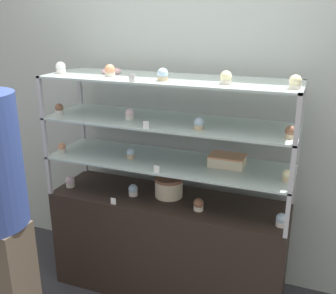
{
  "coord_description": "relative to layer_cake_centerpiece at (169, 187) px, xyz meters",
  "views": [
    {
      "loc": [
        0.86,
        -2.21,
        1.86
      ],
      "look_at": [
        0.0,
        0.0,
        1.07
      ],
      "focal_mm": 42.0,
      "sensor_mm": 36.0,
      "label": 1
    }
  ],
  "objects": [
    {
      "name": "cupcake_5",
      "position": [
        -0.24,
        -0.08,
        0.23
      ],
      "size": [
        0.05,
        0.05,
        0.07
      ],
      "color": "#CCB28C",
      "rests_on": "display_riser_lower"
    },
    {
      "name": "cupcake_4",
      "position": [
        -0.72,
        -0.15,
        0.23
      ],
      "size": [
        0.05,
        0.05,
        0.07
      ],
      "color": "beige",
      "rests_on": "display_riser_lower"
    },
    {
      "name": "donut_glazed",
      "position": [
        -0.4,
        0.01,
        0.74
      ],
      "size": [
        0.12,
        0.12,
        0.03
      ],
      "color": "#EFB2BC",
      "rests_on": "display_riser_upper"
    },
    {
      "name": "display_riser_middle",
      "position": [
        0.01,
        -0.03,
        0.45
      ],
      "size": [
        1.57,
        0.47,
        0.27
      ],
      "color": "#B7B7BC",
      "rests_on": "display_riser_lower"
    },
    {
      "name": "cupcake_8",
      "position": [
        -0.23,
        -0.09,
        0.5
      ],
      "size": [
        0.06,
        0.06,
        0.07
      ],
      "color": "white",
      "rests_on": "display_riser_middle"
    },
    {
      "name": "cupcake_7",
      "position": [
        -0.73,
        -0.12,
        0.5
      ],
      "size": [
        0.06,
        0.06,
        0.07
      ],
      "color": "white",
      "rests_on": "display_riser_middle"
    },
    {
      "name": "cupcake_2",
      "position": [
        0.24,
        -0.12,
        -0.03
      ],
      "size": [
        0.06,
        0.06,
        0.08
      ],
      "color": "beige",
      "rests_on": "display_base"
    },
    {
      "name": "cupcake_0",
      "position": [
        -0.71,
        -0.11,
        -0.03
      ],
      "size": [
        0.06,
        0.06,
        0.08
      ],
      "color": "beige",
      "rests_on": "display_base"
    },
    {
      "name": "display_base",
      "position": [
        0.01,
        -0.03,
        -0.42
      ],
      "size": [
        1.57,
        0.47,
        0.71
      ],
      "color": "black",
      "rests_on": "ground_plane"
    },
    {
      "name": "ground_plane",
      "position": [
        0.01,
        -0.03,
        -0.78
      ],
      "size": [
        20.0,
        20.0,
        0.0
      ],
      "primitive_type": "plane",
      "color": "#2D2D33"
    },
    {
      "name": "cupcake_13",
      "position": [
        0.01,
        -0.14,
        0.76
      ],
      "size": [
        0.06,
        0.06,
        0.07
      ],
      "color": "#CCB28C",
      "rests_on": "display_riser_upper"
    },
    {
      "name": "cupcake_12",
      "position": [
        -0.35,
        -0.1,
        0.76
      ],
      "size": [
        0.06,
        0.06,
        0.07
      ],
      "color": "beige",
      "rests_on": "display_riser_upper"
    },
    {
      "name": "display_riser_lower",
      "position": [
        0.01,
        -0.03,
        0.18
      ],
      "size": [
        1.57,
        0.47,
        0.27
      ],
      "color": "#B7B7BC",
      "rests_on": "display_base"
    },
    {
      "name": "cupcake_6",
      "position": [
        0.75,
        -0.1,
        0.23
      ],
      "size": [
        0.05,
        0.05,
        0.07
      ],
      "color": "#CCB28C",
      "rests_on": "display_riser_lower"
    },
    {
      "name": "layer_cake_centerpiece",
      "position": [
        0.0,
        0.0,
        0.0
      ],
      "size": [
        0.19,
        0.19,
        0.14
      ],
      "color": "beige",
      "rests_on": "display_base"
    },
    {
      "name": "price_tag_1",
      "position": [
        0.02,
        -0.25,
        0.22
      ],
      "size": [
        0.04,
        0.0,
        0.04
      ],
      "color": "white",
      "rests_on": "display_riser_lower"
    },
    {
      "name": "cupcake_15",
      "position": [
        0.74,
        -0.15,
        0.76
      ],
      "size": [
        0.06,
        0.06,
        0.07
      ],
      "color": "beige",
      "rests_on": "display_riser_upper"
    },
    {
      "name": "cupcake_1",
      "position": [
        -0.23,
        -0.08,
        -0.03
      ],
      "size": [
        0.06,
        0.06,
        0.08
      ],
      "color": "white",
      "rests_on": "display_base"
    },
    {
      "name": "cupcake_11",
      "position": [
        -0.71,
        -0.1,
        0.76
      ],
      "size": [
        0.06,
        0.06,
        0.07
      ],
      "color": "white",
      "rests_on": "display_riser_upper"
    },
    {
      "name": "display_riser_upper",
      "position": [
        0.01,
        -0.03,
        0.71
      ],
      "size": [
        1.57,
        0.47,
        0.27
      ],
      "color": "#B7B7BC",
      "rests_on": "display_riser_middle"
    },
    {
      "name": "cupcake_3",
      "position": [
        0.75,
        -0.14,
        -0.03
      ],
      "size": [
        0.06,
        0.06,
        0.08
      ],
      "color": "white",
      "rests_on": "display_base"
    },
    {
      "name": "price_tag_0",
      "position": [
        -0.29,
        -0.25,
        -0.05
      ],
      "size": [
        0.04,
        0.0,
        0.04
      ],
      "color": "white",
      "rests_on": "display_base"
    },
    {
      "name": "sheet_cake_frosted",
      "position": [
        0.38,
        0.02,
        0.23
      ],
      "size": [
        0.22,
        0.15,
        0.07
      ],
      "color": "beige",
      "rests_on": "display_riser_lower"
    },
    {
      "name": "cupcake_9",
      "position": [
        0.24,
        -0.15,
        0.5
      ],
      "size": [
        0.06,
        0.06,
        0.07
      ],
      "color": "#CCB28C",
      "rests_on": "display_riser_middle"
    },
    {
      "name": "cupcake_14",
      "position": [
        0.38,
        -0.12,
        0.76
      ],
      "size": [
        0.06,
        0.06,
        0.07
      ],
      "color": "beige",
      "rests_on": "display_riser_upper"
    },
    {
      "name": "cupcake_10",
      "position": [
        0.74,
        -0.14,
        0.5
      ],
      "size": [
        0.06,
        0.06,
        0.07
      ],
      "color": "#CCB28C",
      "rests_on": "display_riser_middle"
    },
    {
      "name": "price_tag_3",
      "position": [
        -0.13,
        -0.25,
        0.75
      ],
      "size": [
        0.04,
        0.0,
        0.04
      ],
      "color": "white",
      "rests_on": "display_riser_upper"
    },
    {
      "name": "price_tag_2",
      "position": [
        -0.05,
        -0.25,
        0.48
      ],
      "size": [
        0.04,
        0.0,
        0.04
      ],
      "color": "white",
      "rests_on": "display_riser_middle"
    },
    {
      "name": "back_wall",
      "position": [
        0.01,
        0.35,
        0.52
      ],
      "size": [
        8.0,
        0.05,
        2.6
      ],
      "color": "#A8B2AD",
      "rests_on": "ground_plane"
    }
  ]
}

